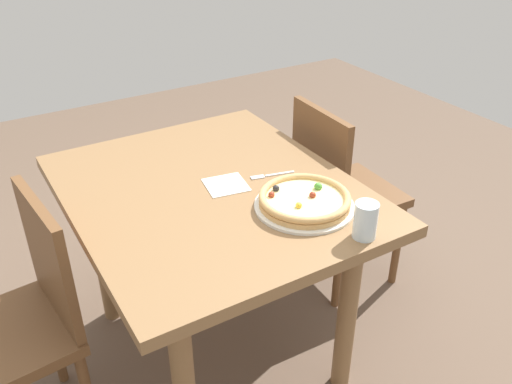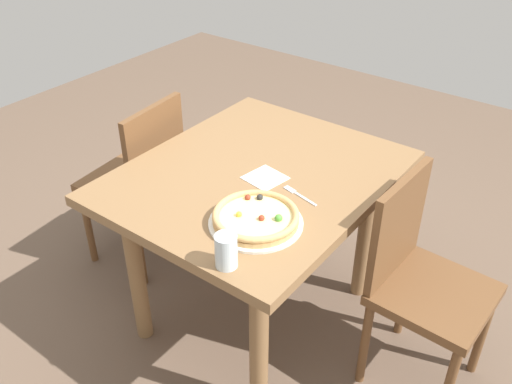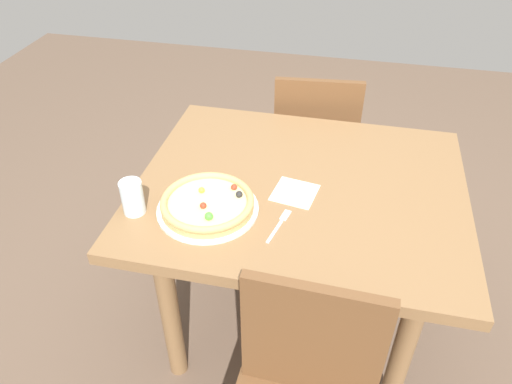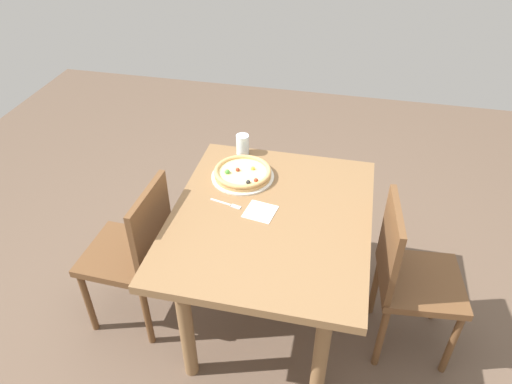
{
  "view_description": "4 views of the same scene",
  "coord_description": "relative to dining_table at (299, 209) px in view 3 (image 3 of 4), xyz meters",
  "views": [
    {
      "loc": [
        -1.47,
        0.71,
        1.7
      ],
      "look_at": [
        -0.14,
        -0.1,
        0.78
      ],
      "focal_mm": 37.9,
      "sensor_mm": 36.0,
      "label": 1
    },
    {
      "loc": [
        -1.51,
        -1.13,
        1.92
      ],
      "look_at": [
        -0.14,
        -0.1,
        0.78
      ],
      "focal_mm": 39.29,
      "sensor_mm": 36.0,
      "label": 2
    },
    {
      "loc": [
        0.14,
        -1.35,
        1.78
      ],
      "look_at": [
        -0.14,
        -0.1,
        0.78
      ],
      "focal_mm": 34.3,
      "sensor_mm": 36.0,
      "label": 3
    },
    {
      "loc": [
        1.7,
        0.31,
        2.21
      ],
      "look_at": [
        -0.14,
        -0.1,
        0.78
      ],
      "focal_mm": 33.43,
      "sensor_mm": 36.0,
      "label": 4
    }
  ],
  "objects": [
    {
      "name": "fork",
      "position": [
        -0.03,
        -0.22,
        0.11
      ],
      "size": [
        0.05,
        0.16,
        0.0
      ],
      "rotation": [
        0.0,
        0.0,
        1.34
      ],
      "color": "silver",
      "rests_on": "dining_table"
    },
    {
      "name": "napkin",
      "position": [
        -0.01,
        -0.05,
        0.11
      ],
      "size": [
        0.16,
        0.16,
        0.0
      ],
      "primitive_type": "cube",
      "rotation": [
        0.0,
        0.0,
        -0.16
      ],
      "color": "white",
      "rests_on": "dining_table"
    },
    {
      "name": "pizza",
      "position": [
        -0.27,
        -0.2,
        0.14
      ],
      "size": [
        0.3,
        0.3,
        0.05
      ],
      "color": "tan",
      "rests_on": "plate"
    },
    {
      "name": "ground_plane",
      "position": [
        0.0,
        0.0,
        -0.65
      ],
      "size": [
        6.0,
        6.0,
        0.0
      ],
      "primitive_type": "plane",
      "color": "brown"
    },
    {
      "name": "drinking_glass",
      "position": [
        -0.5,
        -0.26,
        0.17
      ],
      "size": [
        0.07,
        0.07,
        0.12
      ],
      "primitive_type": "cylinder",
      "color": "silver",
      "rests_on": "dining_table"
    },
    {
      "name": "chair_far",
      "position": [
        -0.02,
        0.68,
        -0.16
      ],
      "size": [
        0.44,
        0.44,
        0.89
      ],
      "rotation": [
        0.0,
        0.0,
        0.1
      ],
      "color": "brown",
      "rests_on": "ground"
    },
    {
      "name": "plate",
      "position": [
        -0.27,
        -0.2,
        0.12
      ],
      "size": [
        0.33,
        0.33,
        0.01
      ],
      "primitive_type": "cylinder",
      "color": "silver",
      "rests_on": "dining_table"
    },
    {
      "name": "dining_table",
      "position": [
        0.0,
        0.0,
        0.0
      ],
      "size": [
        1.12,
        0.94,
        0.76
      ],
      "color": "olive",
      "rests_on": "ground"
    }
  ]
}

